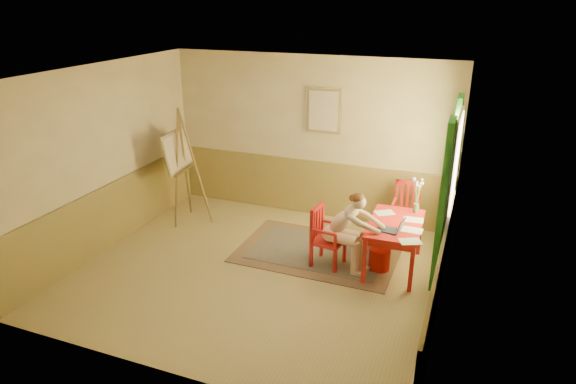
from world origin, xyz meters
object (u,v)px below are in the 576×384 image
at_px(figure, 347,228).
at_px(laptop, 392,228).
at_px(easel, 179,155).
at_px(table, 395,229).
at_px(chair_back, 405,211).
at_px(chair_left, 326,237).

xyz_separation_m(figure, laptop, (0.63, 0.00, 0.10)).
bearing_deg(easel, figure, -12.10).
bearing_deg(laptop, table, 91.03).
xyz_separation_m(chair_back, easel, (-3.72, -0.68, 0.72)).
height_order(chair_left, easel, easel).
distance_m(chair_back, easel, 3.85).
relative_size(table, laptop, 3.24).
height_order(figure, easel, easel).
relative_size(table, chair_back, 1.31).
distance_m(table, easel, 3.78).
bearing_deg(table, laptop, -88.97).
bearing_deg(easel, chair_back, 10.40).
relative_size(chair_left, laptop, 2.41).
bearing_deg(table, chair_left, -164.89).
bearing_deg(laptop, figure, -179.94).
bearing_deg(chair_left, table, 15.11).
bearing_deg(chair_left, figure, -7.05).
bearing_deg(table, figure, -155.00).
relative_size(chair_left, easel, 0.45).
xyz_separation_m(chair_back, laptop, (0.01, -1.34, 0.30)).
bearing_deg(table, chair_back, 90.27).
bearing_deg(chair_left, chair_back, 54.43).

